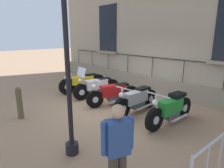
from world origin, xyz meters
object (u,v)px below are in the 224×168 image
object	(u,v)px
motorcycle_red	(113,93)
lamppost	(64,12)
motorcycle_green	(170,109)
motorcycle_white	(97,86)
motorcycle_silver	(136,100)
bollard	(19,103)
pedestrian_standing	(118,148)
motorcycle_yellow	(83,82)

from	to	relation	value
motorcycle_red	lamppost	distance (m)	4.05
motorcycle_green	motorcycle_white	bearing A→B (deg)	-90.64
motorcycle_silver	motorcycle_white	bearing A→B (deg)	-92.22
motorcycle_red	bollard	distance (m)	3.13
bollard	pedestrian_standing	bearing A→B (deg)	91.30
motorcycle_red	bollard	size ratio (longest dim) A/B	2.06
motorcycle_silver	pedestrian_standing	world-z (taller)	pedestrian_standing
motorcycle_white	lamppost	world-z (taller)	lamppost
lamppost	motorcycle_silver	bearing A→B (deg)	-168.65
bollard	pedestrian_standing	distance (m)	4.20
motorcycle_green	lamppost	distance (m)	3.83
motorcycle_yellow	bollard	xyz separation A→B (m)	(3.09, 1.11, 0.06)
pedestrian_standing	lamppost	bearing A→B (deg)	-93.55
motorcycle_white	pedestrian_standing	world-z (taller)	pedestrian_standing
motorcycle_silver	lamppost	xyz separation A→B (m)	(2.80, 0.56, 2.49)
motorcycle_green	lamppost	size ratio (longest dim) A/B	0.44
motorcycle_white	bollard	bearing A→B (deg)	1.69
motorcycle_green	pedestrian_standing	world-z (taller)	pedestrian_standing
motorcycle_green	pedestrian_standing	size ratio (longest dim) A/B	1.33
lamppost	pedestrian_standing	bearing A→B (deg)	86.45
motorcycle_white	motorcycle_red	xyz separation A→B (m)	(0.13, 1.15, -0.01)
bollard	motorcycle_green	bearing A→B (deg)	132.32
motorcycle_white	lamppost	bearing A→B (deg)	43.79
lamppost	bollard	world-z (taller)	lamppost
motorcycle_red	motorcycle_silver	size ratio (longest dim) A/B	1.00
bollard	motorcycle_yellow	bearing A→B (deg)	-160.34
pedestrian_standing	motorcycle_silver	bearing A→B (deg)	-144.47
motorcycle_red	bollard	xyz separation A→B (m)	(2.95, -1.05, 0.07)
motorcycle_silver	motorcycle_green	size ratio (longest dim) A/B	1.00
motorcycle_yellow	bollard	distance (m)	3.29
motorcycle_green	bollard	xyz separation A→B (m)	(3.04, -3.34, 0.06)
motorcycle_yellow	motorcycle_green	distance (m)	4.44
motorcycle_green	bollard	bearing A→B (deg)	-47.68
motorcycle_red	pedestrian_standing	bearing A→B (deg)	47.65
motorcycle_yellow	motorcycle_green	size ratio (longest dim) A/B	1.09
motorcycle_yellow	motorcycle_white	bearing A→B (deg)	89.06
motorcycle_white	motorcycle_silver	world-z (taller)	motorcycle_white
motorcycle_red	bollard	world-z (taller)	bollard
lamppost	bollard	distance (m)	3.61
bollard	lamppost	bearing A→B (deg)	94.02
lamppost	pedestrian_standing	xyz separation A→B (m)	(0.09, 1.51, -2.05)
motorcycle_white	motorcycle_yellow	bearing A→B (deg)	-90.94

